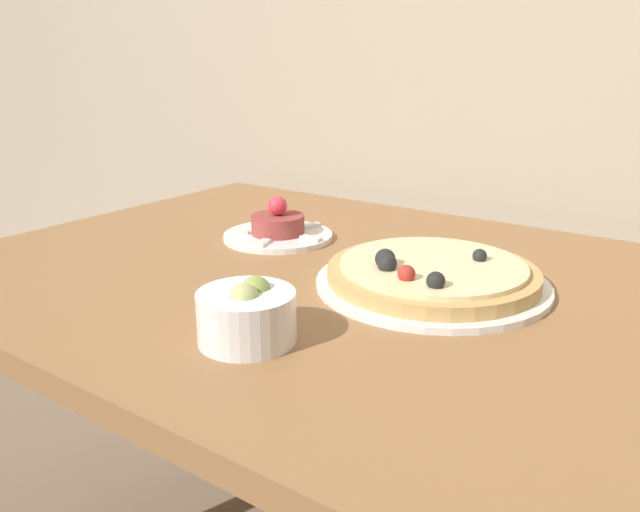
% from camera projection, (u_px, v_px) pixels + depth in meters
% --- Properties ---
extents(dining_table, '(1.28, 0.90, 0.72)m').
position_uv_depth(dining_table, '(348.00, 327.00, 1.00)').
color(dining_table, olive).
rests_on(dining_table, ground_plane).
extents(pizza_plate, '(0.34, 0.34, 0.06)m').
position_uv_depth(pizza_plate, '(432.00, 275.00, 0.91)').
color(pizza_plate, white).
rests_on(pizza_plate, dining_table).
extents(tartare_plate, '(0.20, 0.20, 0.08)m').
position_uv_depth(tartare_plate, '(278.00, 229.00, 1.15)').
color(tartare_plate, white).
rests_on(tartare_plate, dining_table).
extents(small_bowl, '(0.12, 0.12, 0.08)m').
position_uv_depth(small_bowl, '(247.00, 314.00, 0.74)').
color(small_bowl, white).
rests_on(small_bowl, dining_table).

